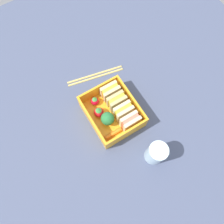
# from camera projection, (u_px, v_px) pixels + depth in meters

# --- Properties ---
(ground_plane) EXTENTS (1.20, 1.20, 0.02)m
(ground_plane) POSITION_uv_depth(u_px,v_px,m) (112.00, 116.00, 0.69)
(ground_plane) COLOR #454E6A
(bento_tray) EXTENTS (0.17, 0.14, 0.01)m
(bento_tray) POSITION_uv_depth(u_px,v_px,m) (112.00, 114.00, 0.68)
(bento_tray) COLOR orange
(bento_tray) RESTS_ON ground_plane
(bento_rim) EXTENTS (0.17, 0.14, 0.05)m
(bento_rim) POSITION_uv_depth(u_px,v_px,m) (112.00, 111.00, 0.65)
(bento_rim) COLOR orange
(bento_rim) RESTS_ON bento_tray
(sandwich_left) EXTENTS (0.03, 0.06, 0.05)m
(sandwich_left) POSITION_uv_depth(u_px,v_px,m) (110.00, 92.00, 0.67)
(sandwich_left) COLOR #DDC283
(sandwich_left) RESTS_ON bento_tray
(sandwich_center_left) EXTENTS (0.03, 0.06, 0.05)m
(sandwich_center_left) POSITION_uv_depth(u_px,v_px,m) (117.00, 101.00, 0.66)
(sandwich_center_left) COLOR tan
(sandwich_center_left) RESTS_ON bento_tray
(sandwich_center) EXTENTS (0.03, 0.06, 0.05)m
(sandwich_center) POSITION_uv_depth(u_px,v_px,m) (123.00, 111.00, 0.64)
(sandwich_center) COLOR beige
(sandwich_center) RESTS_ON bento_tray
(sandwich_center_right) EXTENTS (0.03, 0.06, 0.05)m
(sandwich_center_right) POSITION_uv_depth(u_px,v_px,m) (130.00, 121.00, 0.63)
(sandwich_center_right) COLOR beige
(sandwich_center_right) RESTS_ON bento_tray
(strawberry_left) EXTENTS (0.03, 0.03, 0.03)m
(strawberry_left) POSITION_uv_depth(u_px,v_px,m) (95.00, 101.00, 0.67)
(strawberry_left) COLOR red
(strawberry_left) RESTS_ON bento_tray
(strawberry_far_left) EXTENTS (0.03, 0.03, 0.04)m
(strawberry_far_left) POSITION_uv_depth(u_px,v_px,m) (99.00, 112.00, 0.65)
(strawberry_far_left) COLOR red
(strawberry_far_left) RESTS_ON bento_tray
(broccoli_floret) EXTENTS (0.04, 0.04, 0.05)m
(broccoli_floret) POSITION_uv_depth(u_px,v_px,m) (108.00, 119.00, 0.63)
(broccoli_floret) COLOR #8EC95D
(broccoli_floret) RESTS_ON bento_tray
(carrot_stick_far_left) EXTENTS (0.01, 0.05, 0.01)m
(carrot_stick_far_left) POSITION_uv_depth(u_px,v_px,m) (113.00, 134.00, 0.64)
(carrot_stick_far_left) COLOR orange
(carrot_stick_far_left) RESTS_ON bento_tray
(chopstick_pair) EXTENTS (0.06, 0.19, 0.01)m
(chopstick_pair) POSITION_uv_depth(u_px,v_px,m) (95.00, 75.00, 0.73)
(chopstick_pair) COLOR tan
(chopstick_pair) RESTS_ON ground_plane
(drinking_glass) EXTENTS (0.05, 0.05, 0.09)m
(drinking_glass) POSITION_uv_depth(u_px,v_px,m) (156.00, 153.00, 0.60)
(drinking_glass) COLOR silver
(drinking_glass) RESTS_ON ground_plane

